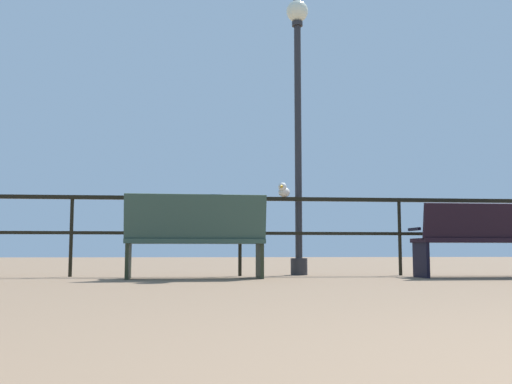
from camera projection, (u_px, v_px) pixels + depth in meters
The scene contains 5 objects.
pier_railing at pixel (321, 217), 7.60m from camera, with size 18.82×0.05×1.00m.
bench_near_left at pixel (195, 234), 6.69m from camera, with size 1.59×0.68×0.95m.
bench_near_right at pixel (479, 237), 7.03m from camera, with size 1.47×0.65×0.87m.
lamppost_center at pixel (298, 102), 7.97m from camera, with size 0.30×0.30×3.84m.
seagull_on_rail at pixel (284, 191), 7.57m from camera, with size 0.22×0.37×0.18m.
Camera 1 is at (-1.58, -0.40, 0.31)m, focal length 41.43 mm.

